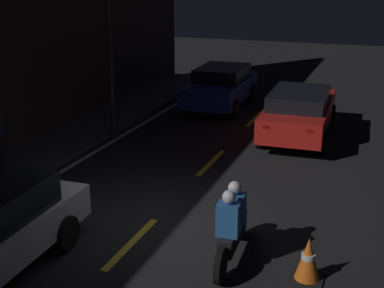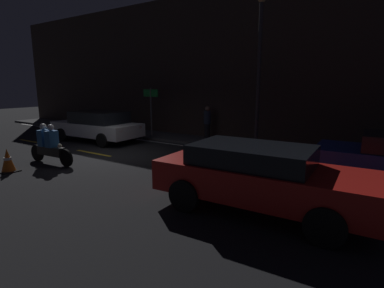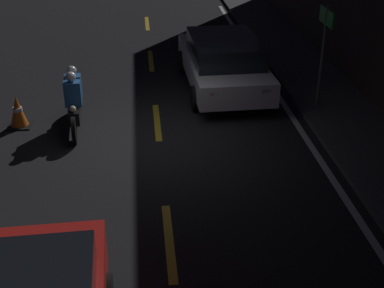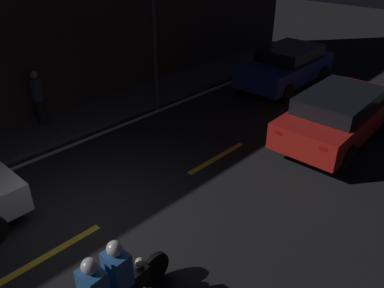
{
  "view_description": "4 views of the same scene",
  "coord_description": "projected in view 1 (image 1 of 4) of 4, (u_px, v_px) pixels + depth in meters",
  "views": [
    {
      "loc": [
        -8.62,
        -4.01,
        4.65
      ],
      "look_at": [
        2.12,
        0.01,
        0.91
      ],
      "focal_mm": 50.0,
      "sensor_mm": 36.0,
      "label": 1
    },
    {
      "loc": [
        8.59,
        -7.47,
        2.64
      ],
      "look_at": [
        3.5,
        0.25,
        0.82
      ],
      "focal_mm": 28.0,
      "sensor_mm": 36.0,
      "label": 2
    },
    {
      "loc": [
        10.28,
        -0.32,
        5.2
      ],
      "look_at": [
        2.49,
        0.46,
        1.18
      ],
      "focal_mm": 50.0,
      "sensor_mm": 36.0,
      "label": 3
    },
    {
      "loc": [
        -2.69,
        -5.1,
        4.91
      ],
      "look_at": [
        2.34,
        -0.25,
        0.97
      ],
      "focal_mm": 35.0,
      "sensor_mm": 36.0,
      "label": 4
    }
  ],
  "objects": [
    {
      "name": "lane_dash_d",
      "position": [
        211.0,
        162.0,
        13.57
      ],
      "size": [
        2.0,
        0.14,
        0.01
      ],
      "color": "gold",
      "rests_on": "ground"
    },
    {
      "name": "motorcycle",
      "position": [
        232.0,
        226.0,
        8.8
      ],
      "size": [
        2.13,
        0.4,
        1.36
      ],
      "rotation": [
        0.0,
        0.0,
        0.06
      ],
      "color": "black",
      "rests_on": "ground"
    },
    {
      "name": "street_lamp",
      "position": [
        109.0,
        25.0,
        14.49
      ],
      "size": [
        0.28,
        0.28,
        5.76
      ],
      "color": "#333338",
      "rests_on": "ground"
    },
    {
      "name": "lane_dash_e",
      "position": [
        255.0,
        119.0,
        17.57
      ],
      "size": [
        2.0,
        0.14,
        0.01
      ],
      "color": "gold",
      "rests_on": "ground"
    },
    {
      "name": "sedan_blue",
      "position": [
        221.0,
        86.0,
        18.77
      ],
      "size": [
        4.11,
        1.97,
        1.43
      ],
      "rotation": [
        0.0,
        0.0,
        3.17
      ],
      "color": "navy",
      "rests_on": "ground"
    },
    {
      "name": "taxi_red",
      "position": [
        299.0,
        111.0,
        15.39
      ],
      "size": [
        4.49,
        1.97,
        1.41
      ],
      "rotation": [
        0.0,
        0.0,
        0.04
      ],
      "color": "red",
      "rests_on": "ground"
    },
    {
      "name": "lane_dash_c",
      "position": [
        131.0,
        243.0,
        9.56
      ],
      "size": [
        2.0,
        0.14,
        0.01
      ],
      "color": "gold",
      "rests_on": "ground"
    },
    {
      "name": "traffic_cone_near",
      "position": [
        308.0,
        260.0,
        8.32
      ],
      "size": [
        0.51,
        0.51,
        0.73
      ],
      "color": "black",
      "rests_on": "ground"
    },
    {
      "name": "lane_solid_kerb",
      "position": [
        19.0,
        197.0,
        11.51
      ],
      "size": [
        25.2,
        0.14,
        0.01
      ],
      "color": "silver",
      "rests_on": "ground"
    },
    {
      "name": "ground_plane",
      "position": [
        154.0,
        220.0,
        10.45
      ],
      "size": [
        56.0,
        56.0,
        0.0
      ],
      "primitive_type": "plane",
      "color": "black"
    }
  ]
}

